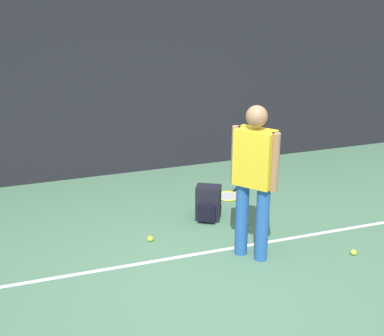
{
  "coord_description": "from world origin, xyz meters",
  "views": [
    {
      "loc": [
        -1.63,
        -4.58,
        3.05
      ],
      "look_at": [
        0.0,
        0.4,
        1.0
      ],
      "focal_mm": 50.18,
      "sensor_mm": 36.0,
      "label": 1
    }
  ],
  "objects": [
    {
      "name": "ground_plane",
      "position": [
        0.0,
        0.0,
        0.0
      ],
      "size": [
        12.0,
        12.0,
        0.0
      ],
      "primitive_type": "plane",
      "color": "#4C7556"
    },
    {
      "name": "tennis_ball_near_player",
      "position": [
        -0.39,
        0.77,
        0.03
      ],
      "size": [
        0.07,
        0.07,
        0.07
      ],
      "primitive_type": "sphere",
      "color": "#CCE033",
      "rests_on": "ground"
    },
    {
      "name": "backpack",
      "position": [
        0.44,
        1.09,
        0.21
      ],
      "size": [
        0.36,
        0.37,
        0.44
      ],
      "rotation": [
        0.0,
        0.0,
        5.8
      ],
      "color": "black",
      "rests_on": "ground"
    },
    {
      "name": "back_fence",
      "position": [
        0.0,
        3.0,
        1.47
      ],
      "size": [
        10.0,
        0.1,
        2.94
      ],
      "primitive_type": "cube",
      "color": "black",
      "rests_on": "ground"
    },
    {
      "name": "tennis_player",
      "position": [
        0.58,
        0.11,
        0.97
      ],
      "size": [
        0.43,
        0.45,
        1.7
      ],
      "rotation": [
        0.0,
        0.0,
        -0.86
      ],
      "color": "#2659A5",
      "rests_on": "ground"
    },
    {
      "name": "court_line",
      "position": [
        0.0,
        0.32,
        0.0
      ],
      "size": [
        9.0,
        0.05,
        0.0
      ],
      "primitive_type": "cube",
      "color": "white",
      "rests_on": "ground"
    },
    {
      "name": "tennis_ball_mid_court",
      "position": [
        1.67,
        -0.23,
        0.03
      ],
      "size": [
        0.07,
        0.07,
        0.07
      ],
      "primitive_type": "sphere",
      "color": "#CCE033",
      "rests_on": "ground"
    },
    {
      "name": "tennis_racket",
      "position": [
        0.95,
        1.66,
        0.01
      ],
      "size": [
        0.56,
        0.56,
        0.03
      ],
      "rotation": [
        0.0,
        0.0,
        3.92
      ],
      "color": "black",
      "rests_on": "ground"
    },
    {
      "name": "tennis_ball_by_fence",
      "position": [
        0.83,
        0.81,
        0.03
      ],
      "size": [
        0.07,
        0.07,
        0.07
      ],
      "primitive_type": "sphere",
      "color": "#CCE033",
      "rests_on": "ground"
    }
  ]
}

